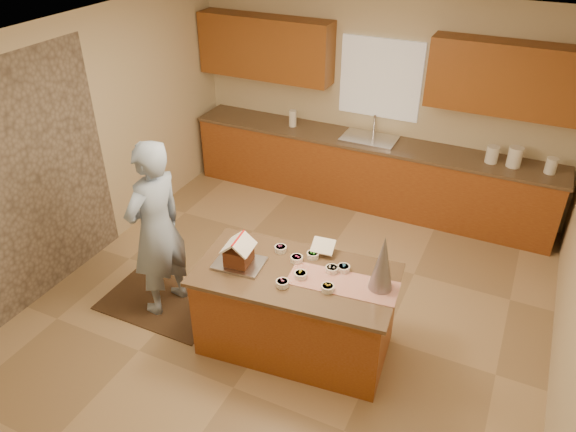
# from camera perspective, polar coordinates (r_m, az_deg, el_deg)

# --- Properties ---
(floor) EXTENTS (5.50, 5.50, 0.00)m
(floor) POSITION_cam_1_polar(r_m,az_deg,el_deg) (5.76, 0.05, -9.67)
(floor) COLOR tan
(floor) RESTS_ON ground
(ceiling) EXTENTS (5.50, 5.50, 0.00)m
(ceiling) POSITION_cam_1_polar(r_m,az_deg,el_deg) (4.45, 0.07, 17.32)
(ceiling) COLOR silver
(ceiling) RESTS_ON floor
(wall_back) EXTENTS (5.50, 5.50, 0.00)m
(wall_back) POSITION_cam_1_polar(r_m,az_deg,el_deg) (7.33, 9.46, 11.76)
(wall_back) COLOR beige
(wall_back) RESTS_ON floor
(wall_left) EXTENTS (5.50, 5.50, 0.00)m
(wall_left) POSITION_cam_1_polar(r_m,az_deg,el_deg) (6.33, -21.03, 6.74)
(wall_left) COLOR beige
(wall_left) RESTS_ON floor
(stone_accent) EXTENTS (0.00, 2.50, 2.50)m
(stone_accent) POSITION_cam_1_polar(r_m,az_deg,el_deg) (5.90, -25.95, 2.63)
(stone_accent) COLOR gray
(stone_accent) RESTS_ON wall_left
(window_curtain) EXTENTS (1.05, 0.03, 1.00)m
(window_curtain) POSITION_cam_1_polar(r_m,az_deg,el_deg) (7.20, 9.60, 13.93)
(window_curtain) COLOR white
(window_curtain) RESTS_ON wall_back
(back_counter_base) EXTENTS (4.80, 0.60, 0.88)m
(back_counter_base) POSITION_cam_1_polar(r_m,az_deg,el_deg) (7.42, 8.16, 4.46)
(back_counter_base) COLOR brown
(back_counter_base) RESTS_ON floor
(back_counter_top) EXTENTS (4.85, 0.63, 0.04)m
(back_counter_top) POSITION_cam_1_polar(r_m,az_deg,el_deg) (7.22, 8.44, 7.70)
(back_counter_top) COLOR brown
(back_counter_top) RESTS_ON back_counter_base
(upper_cabinet_left) EXTENTS (1.85, 0.35, 0.80)m
(upper_cabinet_left) POSITION_cam_1_polar(r_m,az_deg,el_deg) (7.55, -2.38, 17.13)
(upper_cabinet_left) COLOR #984720
(upper_cabinet_left) RESTS_ON wall_back
(upper_cabinet_right) EXTENTS (1.85, 0.35, 0.80)m
(upper_cabinet_right) POSITION_cam_1_polar(r_m,az_deg,el_deg) (6.75, 22.37, 13.05)
(upper_cabinet_right) COLOR #984720
(upper_cabinet_right) RESTS_ON wall_back
(sink) EXTENTS (0.70, 0.45, 0.12)m
(sink) POSITION_cam_1_polar(r_m,az_deg,el_deg) (7.23, 8.43, 7.63)
(sink) COLOR silver
(sink) RESTS_ON back_counter_top
(faucet) EXTENTS (0.03, 0.03, 0.28)m
(faucet) POSITION_cam_1_polar(r_m,az_deg,el_deg) (7.32, 8.98, 9.35)
(faucet) COLOR silver
(faucet) RESTS_ON back_counter_top
(island_base) EXTENTS (1.77, 1.01, 0.83)m
(island_base) POSITION_cam_1_polar(r_m,az_deg,el_deg) (5.10, 0.78, -9.98)
(island_base) COLOR brown
(island_base) RESTS_ON floor
(island_top) EXTENTS (1.86, 1.10, 0.04)m
(island_top) POSITION_cam_1_polar(r_m,az_deg,el_deg) (4.82, 0.81, -6.14)
(island_top) COLOR brown
(island_top) RESTS_ON island_base
(table_runner) EXTENTS (0.97, 0.43, 0.01)m
(table_runner) POSITION_cam_1_polar(r_m,az_deg,el_deg) (4.72, 5.73, -6.96)
(table_runner) COLOR #9F1C0B
(table_runner) RESTS_ON island_top
(baking_tray) EXTENTS (0.46, 0.36, 0.02)m
(baking_tray) POSITION_cam_1_polar(r_m,az_deg,el_deg) (4.93, -5.10, -4.92)
(baking_tray) COLOR silver
(baking_tray) RESTS_ON island_top
(cookbook) EXTENTS (0.22, 0.18, 0.09)m
(cookbook) POSITION_cam_1_polar(r_m,az_deg,el_deg) (5.01, 3.68, -3.15)
(cookbook) COLOR white
(cookbook) RESTS_ON island_top
(tinsel_tree) EXTENTS (0.23, 0.23, 0.52)m
(tinsel_tree) POSITION_cam_1_polar(r_m,az_deg,el_deg) (4.56, 9.84, -4.86)
(tinsel_tree) COLOR #ABACB7
(tinsel_tree) RESTS_ON island_top
(rug) EXTENTS (1.25, 0.82, 0.01)m
(rug) POSITION_cam_1_polar(r_m,az_deg,el_deg) (5.98, -12.83, -8.73)
(rug) COLOR black
(rug) RESTS_ON floor
(boy) EXTENTS (0.54, 0.74, 1.84)m
(boy) POSITION_cam_1_polar(r_m,az_deg,el_deg) (5.41, -13.56, -1.38)
(boy) COLOR #8EA6CA
(boy) RESTS_ON rug
(canister_a) EXTENTS (0.15, 0.15, 0.20)m
(canister_a) POSITION_cam_1_polar(r_m,az_deg,el_deg) (6.95, 20.50, 6.03)
(canister_a) COLOR white
(canister_a) RESTS_ON back_counter_top
(canister_b) EXTENTS (0.17, 0.17, 0.24)m
(canister_b) POSITION_cam_1_polar(r_m,az_deg,el_deg) (6.93, 22.55, 5.71)
(canister_b) COLOR white
(canister_b) RESTS_ON back_counter_top
(canister_c) EXTENTS (0.13, 0.13, 0.18)m
(canister_c) POSITION_cam_1_polar(r_m,az_deg,el_deg) (6.95, 25.73, 4.75)
(canister_c) COLOR white
(canister_c) RESTS_ON back_counter_top
(paper_towel) EXTENTS (0.10, 0.10, 0.22)m
(paper_towel) POSITION_cam_1_polar(r_m,az_deg,el_deg) (7.53, 0.50, 10.14)
(paper_towel) COLOR white
(paper_towel) RESTS_ON back_counter_top
(gingerbread_house) EXTENTS (0.28, 0.29, 0.27)m
(gingerbread_house) POSITION_cam_1_polar(r_m,az_deg,el_deg) (4.86, -5.16, -3.87)
(gingerbread_house) COLOR #582F17
(gingerbread_house) RESTS_ON baking_tray
(candy_bowls) EXTENTS (0.74, 0.60, 0.05)m
(candy_bowls) POSITION_cam_1_polar(r_m,az_deg,el_deg) (4.83, 2.24, -5.43)
(candy_bowls) COLOR #327BBE
(candy_bowls) RESTS_ON island_top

